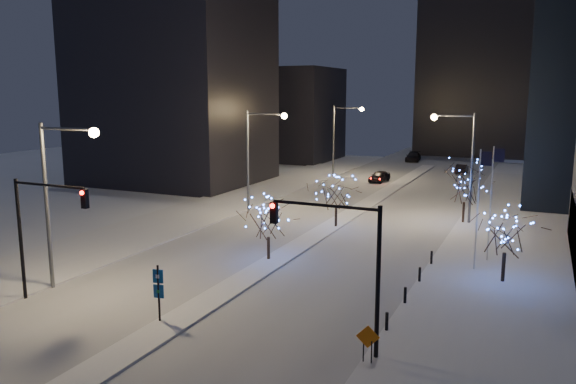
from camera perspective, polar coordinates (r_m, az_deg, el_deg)
The scene contains 25 objects.
ground at distance 29.76m, azimuth -12.09°, elevation -13.36°, with size 160.00×160.00×0.00m, color white.
road at distance 60.29m, azimuth 8.02°, elevation -1.26°, with size 20.00×130.00×0.02m, color silver.
median at distance 55.60m, azimuth 6.56°, elevation -2.11°, with size 2.00×80.00×0.15m, color silver.
east_sidewalk at distance 43.40m, azimuth 21.57°, elevation -6.23°, with size 10.00×90.00×0.15m, color silver.
west_sidewalk at distance 53.06m, azimuth -11.47°, elevation -2.84°, with size 8.00×90.00×0.15m, color silver.
filler_west_near at distance 76.18m, azimuth -11.54°, elevation 10.05°, with size 22.00×18.00×24.00m, color black.
filler_west_far at distance 101.24m, azimuth -0.44°, elevation 7.92°, with size 18.00×16.00×16.00m, color black.
horizon_block at distance 114.65m, azimuth 19.69°, elevation 14.11°, with size 24.00×14.00×42.00m, color black.
street_lamp_w_near at distance 35.26m, azimuth -22.30°, elevation 0.79°, with size 4.40×0.56×10.00m.
street_lamp_w_mid at distance 55.29m, azimuth -3.15°, elevation 4.61°, with size 4.40×0.56×10.00m.
street_lamp_w_far at distance 78.24m, azimuth 5.39°, elevation 6.17°, with size 4.40×0.56×10.00m.
street_lamp_east at distance 52.45m, azimuth 17.26°, elevation 3.83°, with size 3.90×0.56×10.00m.
traffic_signal_west at distance 33.88m, azimuth -23.98°, elevation -2.67°, with size 5.26×0.43×7.00m.
traffic_signal_east at distance 25.00m, azimuth 5.73°, elevation -6.13°, with size 5.26×0.43×7.00m.
flagpoles at distance 39.77m, azimuth 19.45°, elevation -0.55°, with size 1.35×2.60×8.00m.
bollards at distance 34.26m, azimuth 12.56°, elevation -9.13°, with size 0.16×12.16×0.90m.
car_near at distance 75.83m, azimuth 9.26°, elevation 1.58°, with size 1.75×4.34×1.48m, color black.
car_mid at distance 86.34m, azimuth 17.23°, elevation 2.25°, with size 1.48×4.25×1.40m, color black.
car_far at distance 99.91m, azimuth 12.60°, elevation 3.52°, with size 2.26×5.55×1.61m, color black.
holiday_tree_median_near at distance 39.21m, azimuth -2.01°, elevation -2.74°, with size 4.32×4.32×4.47m.
holiday_tree_median_far at distance 49.03m, azimuth 4.93°, elevation -0.01°, with size 4.77×4.77×4.67m.
holiday_tree_plaza_near at distance 36.98m, azimuth 21.25°, elevation -3.83°, with size 4.43×4.43×4.72m.
holiday_tree_plaza_far at distance 52.72m, azimuth 17.55°, elevation 0.83°, with size 4.97×4.97×5.62m.
wayfinding_sign at distance 29.71m, azimuth -13.02°, elevation -9.48°, with size 0.56×0.17×3.11m.
construction_sign at distance 25.28m, azimuth 8.11°, elevation -14.68°, with size 1.02×0.24×1.70m.
Camera 1 is at (16.56, -21.79, 11.69)m, focal length 35.00 mm.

